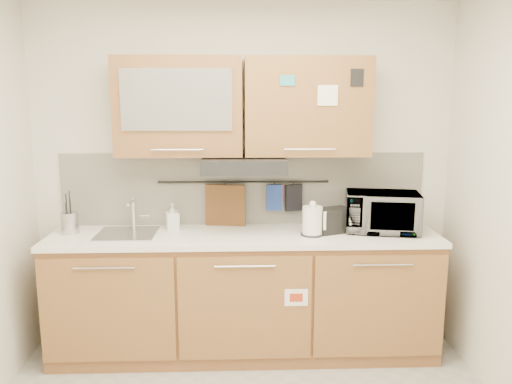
{
  "coord_description": "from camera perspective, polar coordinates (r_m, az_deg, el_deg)",
  "views": [
    {
      "loc": [
        -0.04,
        -2.33,
        1.87
      ],
      "look_at": [
        0.08,
        1.05,
        1.25
      ],
      "focal_mm": 35.0,
      "sensor_mm": 36.0,
      "label": 1
    }
  ],
  "objects": [
    {
      "name": "wall_back",
      "position": [
        3.87,
        -1.44,
        1.86
      ],
      "size": [
        3.2,
        0.0,
        3.2
      ],
      "primitive_type": "plane",
      "rotation": [
        1.57,
        0.0,
        0.0
      ],
      "color": "silver",
      "rests_on": "ground"
    },
    {
      "name": "base_cabinet",
      "position": [
        3.82,
        -1.33,
        -12.25
      ],
      "size": [
        2.8,
        0.64,
        0.88
      ],
      "color": "#905B33",
      "rests_on": "floor"
    },
    {
      "name": "countertop",
      "position": [
        3.65,
        -1.36,
        -5.07
      ],
      "size": [
        2.82,
        0.62,
        0.04
      ],
      "primitive_type": "cube",
      "color": "white",
      "rests_on": "base_cabinet"
    },
    {
      "name": "backsplash",
      "position": [
        3.88,
        -1.44,
        0.37
      ],
      "size": [
        2.8,
        0.02,
        0.56
      ],
      "primitive_type": "cube",
      "color": "silver",
      "rests_on": "countertop"
    },
    {
      "name": "upper_cabinets",
      "position": [
        3.66,
        -1.53,
        9.7
      ],
      "size": [
        1.82,
        0.37,
        0.7
      ],
      "color": "#905B33",
      "rests_on": "wall_back"
    },
    {
      "name": "range_hood",
      "position": [
        3.61,
        -1.41,
        3.16
      ],
      "size": [
        0.6,
        0.46,
        0.1
      ],
      "primitive_type": "cube",
      "color": "black",
      "rests_on": "upper_cabinets"
    },
    {
      "name": "sink",
      "position": [
        3.75,
        -14.49,
        -4.61
      ],
      "size": [
        0.42,
        0.4,
        0.26
      ],
      "color": "silver",
      "rests_on": "countertop"
    },
    {
      "name": "utensil_rail",
      "position": [
        3.83,
        -1.43,
        1.16
      ],
      "size": [
        1.3,
        0.02,
        0.02
      ],
      "primitive_type": "cylinder",
      "rotation": [
        0.0,
        1.57,
        0.0
      ],
      "color": "black",
      "rests_on": "backsplash"
    },
    {
      "name": "utensil_crock",
      "position": [
        3.88,
        -20.48,
        -3.28
      ],
      "size": [
        0.15,
        0.15,
        0.31
      ],
      "rotation": [
        0.0,
        0.0,
        -0.22
      ],
      "color": "#ADADB2",
      "rests_on": "countertop"
    },
    {
      "name": "kettle",
      "position": [
        3.6,
        6.48,
        -3.39
      ],
      "size": [
        0.19,
        0.18,
        0.25
      ],
      "rotation": [
        0.0,
        0.0,
        -0.32
      ],
      "color": "white",
      "rests_on": "countertop"
    },
    {
      "name": "toaster",
      "position": [
        3.7,
        8.79,
        -3.19
      ],
      "size": [
        0.28,
        0.22,
        0.18
      ],
      "rotation": [
        0.0,
        0.0,
        0.38
      ],
      "color": "black",
      "rests_on": "countertop"
    },
    {
      "name": "microwave",
      "position": [
        3.8,
        14.21,
        -2.23
      ],
      "size": [
        0.58,
        0.45,
        0.29
      ],
      "primitive_type": "imported",
      "rotation": [
        0.0,
        0.0,
        -0.19
      ],
      "color": "#999999",
      "rests_on": "countertop"
    },
    {
      "name": "soap_bottle",
      "position": [
        3.78,
        -9.52,
        -2.82
      ],
      "size": [
        0.11,
        0.11,
        0.2
      ],
      "primitive_type": "imported",
      "rotation": [
        0.0,
        0.0,
        0.29
      ],
      "color": "#999999",
      "rests_on": "countertop"
    },
    {
      "name": "cutting_board",
      "position": [
        3.86,
        -3.52,
        -1.99
      ],
      "size": [
        0.31,
        0.07,
        0.38
      ],
      "primitive_type": "cube",
      "rotation": [
        0.0,
        0.0,
        -0.16
      ],
      "color": "brown",
      "rests_on": "utensil_rail"
    },
    {
      "name": "oven_mitt",
      "position": [
        3.85,
        2.13,
        -0.63
      ],
      "size": [
        0.12,
        0.04,
        0.2
      ],
      "primitive_type": "cube",
      "rotation": [
        0.0,
        0.0,
        0.08
      ],
      "color": "navy",
      "rests_on": "utensil_rail"
    },
    {
      "name": "dark_pouch",
      "position": [
        3.86,
        4.32,
        -0.64
      ],
      "size": [
        0.14,
        0.07,
        0.2
      ],
      "primitive_type": "cube",
      "rotation": [
        0.0,
        0.0,
        0.29
      ],
      "color": "black",
      "rests_on": "utensil_rail"
    },
    {
      "name": "pot_holder",
      "position": [
        3.84,
        2.18,
        -0.26
      ],
      "size": [
        0.12,
        0.02,
        0.15
      ],
      "primitive_type": "cube",
      "rotation": [
        0.0,
        0.0,
        -0.01
      ],
      "color": "red",
      "rests_on": "utensil_rail"
    }
  ]
}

